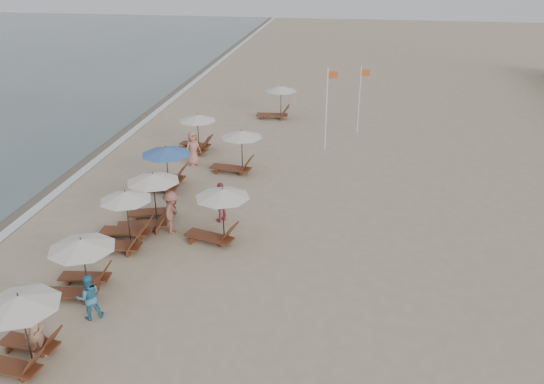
% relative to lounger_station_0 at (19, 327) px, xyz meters
% --- Properties ---
extents(ground, '(160.00, 160.00, 0.00)m').
position_rel_lounger_station_0_xyz_m(ground, '(5.98, 2.35, -1.24)').
color(ground, tan).
rests_on(ground, ground).
extents(wet_sand_band, '(3.20, 140.00, 0.01)m').
position_rel_lounger_station_0_xyz_m(wet_sand_band, '(-6.52, 12.35, -1.23)').
color(wet_sand_band, '#6B5E4C').
rests_on(wet_sand_band, ground).
extents(foam_line, '(0.50, 140.00, 0.02)m').
position_rel_lounger_station_0_xyz_m(foam_line, '(-5.22, 12.35, -1.23)').
color(foam_line, white).
rests_on(foam_line, ground).
extents(lounger_station_0, '(2.49, 2.26, 2.32)m').
position_rel_lounger_station_0_xyz_m(lounger_station_0, '(0.00, 0.00, 0.00)').
color(lounger_station_0, brown).
rests_on(lounger_station_0, ground).
extents(lounger_station_1, '(2.51, 2.31, 2.07)m').
position_rel_lounger_station_0_xyz_m(lounger_station_1, '(-0.02, 3.63, -0.11)').
color(lounger_station_1, brown).
rests_on(lounger_station_1, ground).
extents(lounger_station_2, '(2.61, 2.07, 2.36)m').
position_rel_lounger_station_0_xyz_m(lounger_station_2, '(0.08, 6.92, -0.22)').
color(lounger_station_2, brown).
rests_on(lounger_station_2, ground).
extents(lounger_station_3, '(2.73, 2.52, 2.37)m').
position_rel_lounger_station_0_xyz_m(lounger_station_3, '(0.54, 8.80, -0.13)').
color(lounger_station_3, brown).
rests_on(lounger_station_3, ground).
extents(lounger_station_4, '(2.81, 2.46, 2.12)m').
position_rel_lounger_station_0_xyz_m(lounger_station_4, '(-0.24, 12.70, -0.17)').
color(lounger_station_4, brown).
rests_on(lounger_station_4, ground).
extents(lounger_station_5, '(2.49, 2.17, 2.22)m').
position_rel_lounger_station_0_xyz_m(lounger_station_5, '(-0.13, 18.00, -0.10)').
color(lounger_station_5, brown).
rests_on(lounger_station_5, ground).
extents(inland_station_0, '(2.78, 2.24, 2.22)m').
position_rel_lounger_station_0_xyz_m(inland_station_0, '(3.74, 7.85, 0.10)').
color(inland_station_0, brown).
rests_on(inland_station_0, ground).
extents(inland_station_1, '(2.87, 2.24, 2.22)m').
position_rel_lounger_station_0_xyz_m(inland_station_1, '(2.93, 15.26, 0.04)').
color(inland_station_1, brown).
rests_on(inland_station_1, ground).
extents(inland_station_2, '(2.85, 2.24, 2.22)m').
position_rel_lounger_station_0_xyz_m(inland_station_2, '(3.57, 25.40, 0.04)').
color(inland_station_2, brown).
rests_on(inland_station_2, ground).
extents(beachgoer_near, '(0.73, 0.70, 1.68)m').
position_rel_lounger_station_0_xyz_m(beachgoer_near, '(0.27, 0.27, -0.40)').
color(beachgoer_near, '#A47359').
rests_on(beachgoer_near, ground).
extents(beachgoer_mid_a, '(0.98, 0.93, 1.60)m').
position_rel_lounger_station_0_xyz_m(beachgoer_mid_a, '(0.94, 2.25, -0.44)').
color(beachgoer_mid_a, teal).
rests_on(beachgoer_mid_a, ground).
extents(beachgoer_mid_b, '(0.81, 1.27, 1.87)m').
position_rel_lounger_station_0_xyz_m(beachgoer_mid_b, '(1.73, 8.22, -0.30)').
color(beachgoer_mid_b, '#905549').
rests_on(beachgoer_mid_b, ground).
extents(beachgoer_far_a, '(0.98, 1.13, 1.82)m').
position_rel_lounger_station_0_xyz_m(beachgoer_far_a, '(3.52, 9.57, -0.33)').
color(beachgoer_far_a, '#BD4B54').
rests_on(beachgoer_far_a, ground).
extents(beachgoer_far_b, '(1.05, 1.10, 1.90)m').
position_rel_lounger_station_0_xyz_m(beachgoer_far_b, '(0.38, 15.90, -0.29)').
color(beachgoer_far_b, '#B47462').
rests_on(beachgoer_far_b, ground).
extents(flag_pole_near, '(0.60, 0.08, 4.81)m').
position_rel_lounger_station_0_xyz_m(flag_pole_near, '(7.36, 19.54, 1.42)').
color(flag_pole_near, silver).
rests_on(flag_pole_near, ground).
extents(flag_pole_far, '(0.60, 0.08, 4.27)m').
position_rel_lounger_station_0_xyz_m(flag_pole_far, '(9.22, 22.94, 1.14)').
color(flag_pole_far, silver).
rests_on(flag_pole_far, ground).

